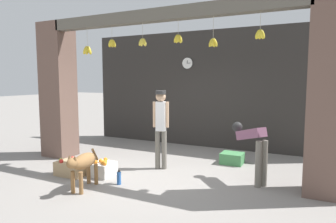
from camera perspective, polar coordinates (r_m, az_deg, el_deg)
name	(u,v)px	position (r m, az deg, el deg)	size (l,w,h in m)	color
ground_plane	(159,175)	(6.15, -1.81, -12.00)	(60.00, 60.00, 0.00)	gray
shop_back_wall	(207,89)	(8.53, 7.45, 4.20)	(7.25, 0.12, 3.28)	#2D2B28
shop_pillar_left	(58,91)	(7.92, -20.17, 3.75)	(0.70, 0.60, 3.28)	brown
shop_pillar_right	(331,97)	(5.46, 28.58, 2.52)	(0.70, 0.60, 3.28)	brown
storefront_awning	(160,17)	(6.08, -1.45, 17.60)	(5.35, 0.26, 0.82)	#5B564C
dog	(83,163)	(5.46, -15.86, -9.46)	(0.37, 0.94, 0.69)	olive
shopkeeper	(161,123)	(6.35, -1.38, -2.18)	(0.33, 0.30, 1.68)	#6B665B
worker_stooping	(253,144)	(5.74, 15.81, -6.03)	(0.73, 0.61, 1.09)	#6B665B
fruit_crate_oranges	(102,169)	(6.19, -12.37, -10.58)	(0.44, 0.43, 0.35)	silver
fruit_crate_apples	(72,168)	(6.40, -17.89, -10.17)	(0.59, 0.40, 0.35)	tan
produce_box_green	(232,158)	(7.06, 12.12, -8.70)	(0.49, 0.43, 0.25)	#42844C
water_bottle	(119,178)	(5.67, -9.32, -12.38)	(0.08, 0.08, 0.26)	#2D60AD
wall_clock	(187,63)	(8.67, 3.73, 9.17)	(0.33, 0.03, 0.33)	black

